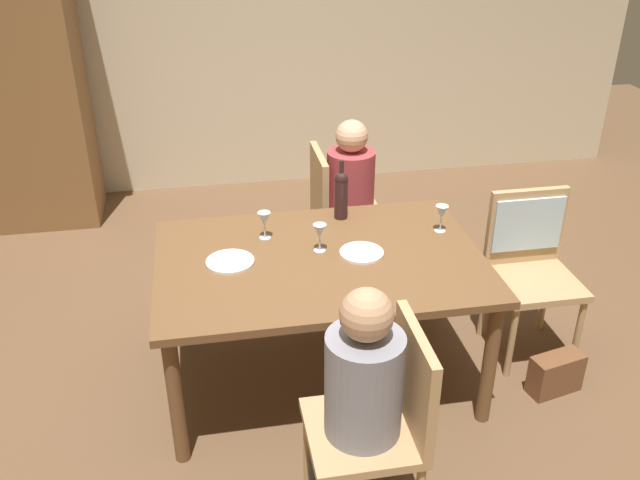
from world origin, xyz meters
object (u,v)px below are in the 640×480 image
object	(u,v)px
chair_right_end	(529,249)
person_man_bearded	(357,396)
handbag	(556,374)
wine_glass_near_left	(264,220)
dinner_plate_host	(230,262)
dining_table	(320,271)
chair_far_right	(337,209)
wine_bottle_tall_green	(341,193)
wine_glass_near_right	(442,213)
dinner_plate_guest_left	(362,253)
chair_near	(384,415)
person_woman_host	(354,192)
wine_glass_centre	(320,232)
armoire_cabinet	(2,81)

from	to	relation	value
chair_right_end	person_man_bearded	bearing A→B (deg)	40.97
chair_right_end	handbag	size ratio (longest dim) A/B	3.29
wine_glass_near_left	dinner_plate_host	world-z (taller)	wine_glass_near_left
dining_table	person_man_bearded	distance (m)	0.93
chair_far_right	person_man_bearded	distance (m)	1.89
dinner_plate_host	wine_bottle_tall_green	bearing A→B (deg)	31.67
wine_glass_near_right	dining_table	bearing A→B (deg)	-166.26
wine_glass_near_right	dinner_plate_guest_left	world-z (taller)	wine_glass_near_right
chair_near	wine_bottle_tall_green	distance (m)	1.40
person_woman_host	dinner_plate_host	bearing A→B (deg)	-42.67
wine_glass_centre	dinner_plate_host	world-z (taller)	wine_glass_centre
chair_near	person_woman_host	world-z (taller)	person_woman_host
person_man_bearded	handbag	distance (m)	1.45
chair_near	dinner_plate_host	xyz separation A→B (m)	(-0.53, 0.96, 0.21)
armoire_cabinet	person_woman_host	world-z (taller)	armoire_cabinet
armoire_cabinet	wine_glass_near_left	world-z (taller)	armoire_cabinet
wine_glass_near_right	dinner_plate_host	world-z (taller)	wine_glass_near_right
person_woman_host	dinner_plate_guest_left	size ratio (longest dim) A/B	5.03
chair_near	handbag	bearing A→B (deg)	-62.20
armoire_cabinet	dinner_plate_host	size ratio (longest dim) A/B	9.18
wine_bottle_tall_green	chair_near	bearing A→B (deg)	-94.51
wine_glass_near_left	wine_bottle_tall_green	bearing A→B (deg)	20.68
chair_far_right	chair_near	distance (m)	1.87
wine_bottle_tall_green	wine_glass_centre	bearing A→B (deg)	-117.44
wine_glass_near_right	dinner_plate_guest_left	bearing A→B (deg)	-160.63
wine_bottle_tall_green	handbag	size ratio (longest dim) A/B	1.21
chair_far_right	dinner_plate_host	bearing A→B (deg)	-38.55
armoire_cabinet	wine_bottle_tall_green	world-z (taller)	armoire_cabinet
wine_glass_near_left	wine_glass_near_right	world-z (taller)	same
armoire_cabinet	chair_right_end	xyz separation A→B (m)	(3.10, -2.18, -0.50)
chair_near	wine_glass_centre	bearing A→B (deg)	4.35
chair_far_right	chair_near	world-z (taller)	same
person_man_bearded	chair_near	bearing A→B (deg)	-90.00
dining_table	dinner_plate_host	bearing A→B (deg)	176.24
dinner_plate_host	handbag	world-z (taller)	dinner_plate_host
dining_table	dinner_plate_guest_left	world-z (taller)	dinner_plate_guest_left
person_woman_host	wine_glass_near_right	world-z (taller)	person_woman_host
dining_table	chair_near	bearing A→B (deg)	-84.65
dining_table	wine_glass_centre	size ratio (longest dim) A/B	10.86
chair_near	dinner_plate_host	bearing A→B (deg)	28.85
dining_table	dinner_plate_guest_left	distance (m)	0.23
chair_right_end	dinner_plate_host	bearing A→B (deg)	3.32
chair_far_right	chair_near	xyz separation A→B (m)	(-0.19, -1.86, 0.00)
chair_far_right	person_woman_host	size ratio (longest dim) A/B	0.82
chair_near	wine_glass_near_right	xyz separation A→B (m)	(0.59, 1.10, 0.31)
wine_glass_near_left	person_man_bearded	bearing A→B (deg)	-79.50
chair_near	person_man_bearded	world-z (taller)	person_man_bearded
wine_bottle_tall_green	dinner_plate_host	xyz separation A→B (m)	(-0.64, -0.39, -0.14)
dining_table	wine_glass_near_left	bearing A→B (deg)	133.92
person_man_bearded	wine_glass_near_right	world-z (taller)	person_man_bearded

